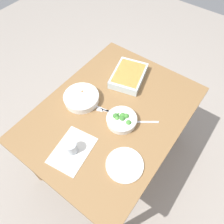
# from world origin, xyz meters

# --- Properties ---
(ground_plane) EXTENTS (6.00, 6.00, 0.00)m
(ground_plane) POSITION_xyz_m (0.00, 0.00, 0.00)
(ground_plane) COLOR #9E9389
(dining_table) EXTENTS (1.20, 0.90, 0.74)m
(dining_table) POSITION_xyz_m (0.00, 0.00, 0.65)
(dining_table) COLOR olive
(dining_table) RESTS_ON ground_plane
(placemat) EXTENTS (0.31, 0.24, 0.00)m
(placemat) POSITION_xyz_m (-0.37, 0.02, 0.74)
(placemat) COLOR silver
(placemat) RESTS_ON dining_table
(stew_bowl) EXTENTS (0.25, 0.25, 0.06)m
(stew_bowl) POSITION_xyz_m (-0.05, 0.23, 0.77)
(stew_bowl) COLOR white
(stew_bowl) RESTS_ON dining_table
(broccoli_bowl) EXTENTS (0.20, 0.20, 0.07)m
(broccoli_bowl) POSITION_xyz_m (-0.03, -0.10, 0.77)
(broccoli_bowl) COLOR white
(broccoli_bowl) RESTS_ON dining_table
(baking_dish) EXTENTS (0.35, 0.29, 0.06)m
(baking_dish) POSITION_xyz_m (0.33, 0.09, 0.77)
(baking_dish) COLOR silver
(baking_dish) RESTS_ON dining_table
(drink_cup) EXTENTS (0.07, 0.07, 0.08)m
(drink_cup) POSITION_xyz_m (-0.37, 0.02, 0.78)
(drink_cup) COLOR #B2BCC6
(drink_cup) RESTS_ON dining_table
(side_plate) EXTENTS (0.22, 0.22, 0.01)m
(side_plate) POSITION_xyz_m (-0.26, -0.28, 0.75)
(side_plate) COLOR white
(side_plate) RESTS_ON dining_table
(spoon_by_stew) EXTENTS (0.05, 0.18, 0.01)m
(spoon_by_stew) POSITION_xyz_m (-0.03, 0.12, 0.74)
(spoon_by_stew) COLOR silver
(spoon_by_stew) RESTS_ON dining_table
(spoon_by_broccoli) EXTENTS (0.12, 0.15, 0.01)m
(spoon_by_broccoli) POSITION_xyz_m (0.05, -0.21, 0.74)
(spoon_by_broccoli) COLOR silver
(spoon_by_broccoli) RESTS_ON dining_table
(fork_on_table) EXTENTS (0.09, 0.17, 0.01)m
(fork_on_table) POSITION_xyz_m (-0.01, 0.03, 0.74)
(fork_on_table) COLOR silver
(fork_on_table) RESTS_ON dining_table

